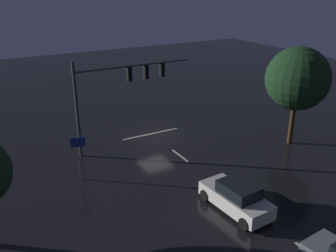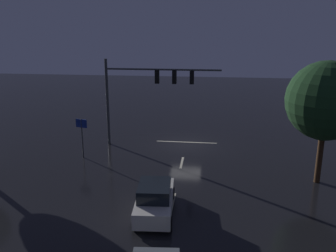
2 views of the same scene
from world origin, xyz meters
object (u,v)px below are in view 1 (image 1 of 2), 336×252
traffic_signal_assembly (120,84)px  car_approaching (236,197)px  route_sign (78,149)px  tree_left_near (298,79)px

traffic_signal_assembly → car_approaching: traffic_signal_assembly is taller
route_sign → tree_left_near: bearing=171.5°
route_sign → tree_left_near: size_ratio=0.39×
tree_left_near → car_approaching: bearing=28.2°
traffic_signal_assembly → route_sign: 6.09m
traffic_signal_assembly → tree_left_near: size_ratio=1.20×
traffic_signal_assembly → car_approaching: 11.74m
traffic_signal_assembly → tree_left_near: (-11.62, 5.73, 0.23)m
traffic_signal_assembly → route_sign: traffic_signal_assembly is taller
car_approaching → route_sign: size_ratio=1.51×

